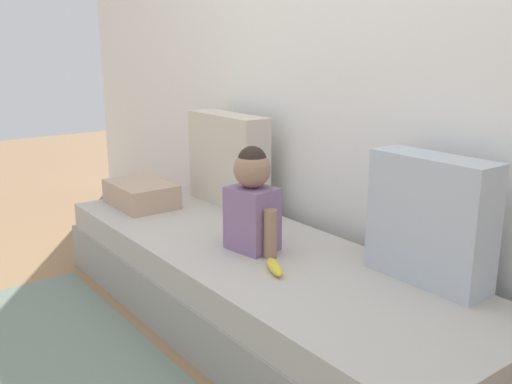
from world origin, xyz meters
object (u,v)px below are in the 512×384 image
at_px(throw_pillow_left, 228,160).
at_px(toddler, 252,200).
at_px(folded_blanket, 141,194).
at_px(throw_pillow_right, 430,220).
at_px(banana, 275,267).
at_px(couch, 256,288).

relative_size(throw_pillow_left, toddler, 1.24).
xyz_separation_m(throw_pillow_left, toddler, (0.65, -0.32, -0.03)).
bearing_deg(folded_blanket, throw_pillow_left, 57.28).
bearing_deg(throw_pillow_right, banana, -134.81).
height_order(throw_pillow_right, toddler, throw_pillow_right).
height_order(couch, banana, banana).
bearing_deg(banana, folded_blanket, 179.87).
distance_m(throw_pillow_left, throw_pillow_right, 1.31).
bearing_deg(couch, toddler, -96.62).
relative_size(toddler, banana, 2.64).
xyz_separation_m(toddler, banana, (0.26, -0.08, -0.20)).
bearing_deg(throw_pillow_right, toddler, -154.04).
distance_m(throw_pillow_right, banana, 0.61).
xyz_separation_m(couch, throw_pillow_left, (-0.66, 0.30, 0.43)).
bearing_deg(couch, throw_pillow_right, 24.57).
bearing_deg(throw_pillow_left, folded_blanket, -122.72).
bearing_deg(throw_pillow_left, banana, -23.82).
relative_size(couch, throw_pillow_right, 5.05).
relative_size(couch, folded_blanket, 5.97).
bearing_deg(banana, throw_pillow_left, 156.18).
xyz_separation_m(toddler, folded_blanket, (-0.91, -0.08, -0.15)).
height_order(throw_pillow_left, toddler, throw_pillow_left).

